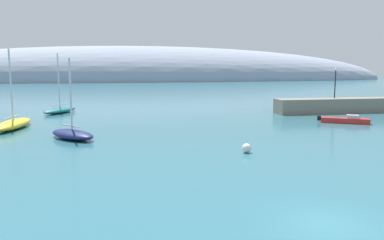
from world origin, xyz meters
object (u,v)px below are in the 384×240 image
Objects in this scene: sailboat_teal_mid_mooring at (60,110)px; mooring_buoy_white at (247,148)px; sailboat_yellow_near_shore at (13,124)px; sailboat_navy_outer_mooring at (72,134)px; motorboat_red_foreground at (345,120)px; harbor_lamp_post at (335,80)px.

mooring_buoy_white is (15.78, -32.14, -0.14)m from sailboat_teal_mid_mooring.
mooring_buoy_white is at bearing -121.04° from sailboat_yellow_near_shore.
motorboat_red_foreground is at bearing 58.64° from sailboat_navy_outer_mooring.
sailboat_yellow_near_shore is at bearing -176.84° from sailboat_navy_outer_mooring.
sailboat_teal_mid_mooring reaches higher than motorboat_red_foreground.
motorboat_red_foreground is at bearing 32.79° from mooring_buoy_white.
sailboat_navy_outer_mooring is 31.29m from motorboat_red_foreground.
harbor_lamp_post is (23.93, 21.70, 4.55)m from mooring_buoy_white.
sailboat_teal_mid_mooring is 35.81m from mooring_buoy_white.
sailboat_yellow_near_shore reaches higher than sailboat_navy_outer_mooring.
motorboat_red_foreground is 1.17× the size of harbor_lamp_post.
sailboat_yellow_near_shore is at bearing -163.73° from sailboat_teal_mid_mooring.
mooring_buoy_white is at bearing -122.66° from sailboat_teal_mid_mooring.
sailboat_teal_mid_mooring is at bearing -174.28° from motorboat_red_foreground.
sailboat_teal_mid_mooring reaches higher than harbor_lamp_post.
sailboat_navy_outer_mooring reaches higher than mooring_buoy_white.
mooring_buoy_white is 0.16× the size of harbor_lamp_post.
sailboat_teal_mid_mooring is 12.11× the size of mooring_buoy_white.
sailboat_teal_mid_mooring is at bearing -3.67° from sailboat_yellow_near_shore.
harbor_lamp_post is at bearing 42.21° from mooring_buoy_white.
sailboat_teal_mid_mooring reaches higher than mooring_buoy_white.
motorboat_red_foreground is (33.84, -20.51, -0.14)m from sailboat_teal_mid_mooring.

